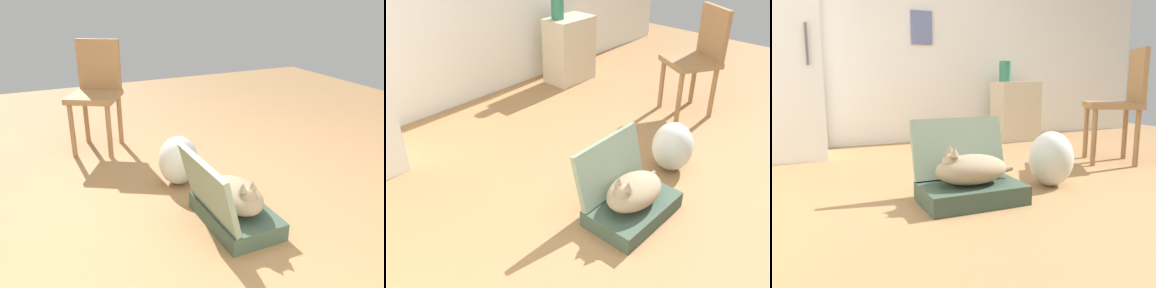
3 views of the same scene
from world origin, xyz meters
TOP-DOWN VIEW (x-y plane):
  - ground_plane at (0.00, 0.00)m, footprint 7.68×7.68m
  - wall_back at (0.00, 2.26)m, footprint 6.40×0.15m
  - suitcase_base at (-0.34, -0.07)m, footprint 0.60×0.37m
  - suitcase_lid at (-0.34, 0.13)m, footprint 0.60×0.13m
  - cat at (-0.35, -0.07)m, footprint 0.52×0.28m
  - plastic_bag_white at (0.31, 0.04)m, footprint 0.30×0.30m
  - refrigerator at (-1.34, 1.80)m, footprint 0.59×0.67m
  - side_table at (1.10, 1.85)m, footprint 0.51×0.33m
  - vase_tall at (0.97, 1.89)m, footprint 0.13×0.13m
  - chair at (1.30, 0.43)m, footprint 0.58×0.57m

SIDE VIEW (x-z plane):
  - ground_plane at x=0.00m, z-range 0.00..0.00m
  - suitcase_base at x=-0.34m, z-range 0.00..0.11m
  - plastic_bag_white at x=0.31m, z-range 0.00..0.38m
  - cat at x=-0.35m, z-range 0.09..0.32m
  - suitcase_lid at x=-0.34m, z-range 0.11..0.48m
  - side_table at x=1.10m, z-range 0.00..0.70m
  - chair at x=1.30m, z-range 0.05..1.04m
  - vase_tall at x=0.97m, z-range 0.70..0.94m
  - refrigerator at x=-1.34m, z-range 0.00..1.85m
  - wall_back at x=0.00m, z-range 0.00..2.60m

